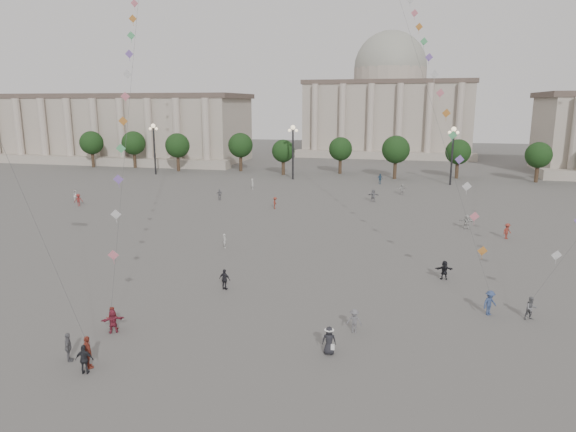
# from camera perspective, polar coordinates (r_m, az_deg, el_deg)

# --- Properties ---
(ground) EXTENTS (360.00, 360.00, 0.00)m
(ground) POSITION_cam_1_polar(r_m,az_deg,el_deg) (33.22, -2.21, -13.97)
(ground) COLOR #555350
(ground) RESTS_ON ground
(hall_west) EXTENTS (84.00, 26.22, 17.20)m
(hall_west) POSITION_cam_1_polar(r_m,az_deg,el_deg) (148.26, -20.63, 9.17)
(hall_west) COLOR #A99C8E
(hall_west) RESTS_ON ground
(hall_central) EXTENTS (48.30, 34.30, 35.50)m
(hall_central) POSITION_cam_1_polar(r_m,az_deg,el_deg) (158.01, 11.08, 11.98)
(hall_central) COLOR #A99C8E
(hall_central) RESTS_ON ground
(tree_row) EXTENTS (137.12, 5.12, 8.00)m
(tree_row) POSITION_cam_1_polar(r_m,az_deg,el_deg) (107.31, 9.43, 7.23)
(tree_row) COLOR #332319
(tree_row) RESTS_ON ground
(lamp_post_far_west) EXTENTS (2.00, 0.90, 10.65)m
(lamp_post_far_west) POSITION_cam_1_polar(r_m,az_deg,el_deg) (112.32, -14.68, 8.22)
(lamp_post_far_west) COLOR #262628
(lamp_post_far_west) RESTS_ON ground
(lamp_post_mid_west) EXTENTS (2.00, 0.90, 10.65)m
(lamp_post_mid_west) POSITION_cam_1_polar(r_m,az_deg,el_deg) (101.57, 0.55, 8.22)
(lamp_post_mid_west) COLOR #262628
(lamp_post_mid_west) RESTS_ON ground
(lamp_post_mid_east) EXTENTS (2.00, 0.90, 10.65)m
(lamp_post_mid_east) POSITION_cam_1_polar(r_m,az_deg,el_deg) (99.08, 17.84, 7.52)
(lamp_post_mid_east) COLOR #262628
(lamp_post_mid_east) RESTS_ON ground
(person_crowd_0) EXTENTS (1.23, 0.93, 1.93)m
(person_crowd_0) POSITION_cam_1_polar(r_m,az_deg,el_deg) (97.74, 10.18, 4.09)
(person_crowd_0) COLOR #31506E
(person_crowd_0) RESTS_ON ground
(person_crowd_1) EXTENTS (0.95, 1.05, 1.75)m
(person_crowd_1) POSITION_cam_1_polar(r_m,az_deg,el_deg) (85.41, -22.51, 2.10)
(person_crowd_1) COLOR white
(person_crowd_1) RESTS_ON ground
(person_crowd_2) EXTENTS (1.33, 1.30, 1.83)m
(person_crowd_2) POSITION_cam_1_polar(r_m,az_deg,el_deg) (81.21, -22.25, 1.66)
(person_crowd_2) COLOR maroon
(person_crowd_2) RESTS_ON ground
(person_crowd_3) EXTENTS (1.59, 0.71, 1.66)m
(person_crowd_3) POSITION_cam_1_polar(r_m,az_deg,el_deg) (46.03, 16.98, -5.76)
(person_crowd_3) COLOR black
(person_crowd_3) RESTS_ON ground
(person_crowd_4) EXTENTS (1.69, 1.30, 1.78)m
(person_crowd_4) POSITION_cam_1_polar(r_m,az_deg,el_deg) (86.99, 12.53, 2.93)
(person_crowd_4) COLOR #ADACA9
(person_crowd_4) RESTS_ON ground
(person_crowd_6) EXTENTS (1.06, 0.65, 1.60)m
(person_crowd_6) POSITION_cam_1_polar(r_m,az_deg,el_deg) (34.61, 7.38, -11.48)
(person_crowd_6) COLOR #5C5B60
(person_crowd_6) RESTS_ON ground
(person_crowd_7) EXTENTS (1.63, 0.54, 1.75)m
(person_crowd_7) POSITION_cam_1_polar(r_m,az_deg,el_deg) (65.19, 19.22, -0.60)
(person_crowd_7) COLOR #B3B2AE
(person_crowd_7) RESTS_ON ground
(person_crowd_8) EXTENTS (1.29, 1.25, 1.77)m
(person_crowd_8) POSITION_cam_1_polar(r_m,az_deg,el_deg) (61.96, 23.17, -1.56)
(person_crowd_8) COLOR maroon
(person_crowd_8) RESTS_ON ground
(person_crowd_10) EXTENTS (0.71, 0.81, 1.87)m
(person_crowd_10) POSITION_cam_1_polar(r_m,az_deg,el_deg) (90.44, -3.96, 3.58)
(person_crowd_10) COLOR beige
(person_crowd_10) RESTS_ON ground
(person_crowd_12) EXTENTS (1.83, 0.82, 1.91)m
(person_crowd_12) POSITION_cam_1_polar(r_m,az_deg,el_deg) (79.73, 9.44, 2.26)
(person_crowd_12) COLOR slate
(person_crowd_12) RESTS_ON ground
(person_crowd_13) EXTENTS (0.54, 0.65, 1.51)m
(person_crowd_13) POSITION_cam_1_polar(r_m,az_deg,el_deg) (53.89, -7.04, -2.75)
(person_crowd_13) COLOR #B4B5B0
(person_crowd_13) RESTS_ON ground
(person_crowd_16) EXTENTS (1.04, 0.49, 1.74)m
(person_crowd_16) POSITION_cam_1_polar(r_m,az_deg,el_deg) (80.71, -7.62, 2.38)
(person_crowd_16) COLOR slate
(person_crowd_16) RESTS_ON ground
(person_crowd_17) EXTENTS (0.70, 1.12, 1.67)m
(person_crowd_17) POSITION_cam_1_polar(r_m,az_deg,el_deg) (73.47, -1.45, 1.47)
(person_crowd_17) COLOR maroon
(person_crowd_17) RESTS_ON ground
(tourist_0) EXTENTS (1.19, 1.07, 1.94)m
(tourist_0) POSITION_cam_1_polar(r_m,az_deg,el_deg) (32.11, -21.36, -13.92)
(tourist_0) COLOR maroon
(tourist_0) RESTS_ON ground
(tourist_1) EXTENTS (1.07, 0.62, 1.71)m
(tourist_1) POSITION_cam_1_polar(r_m,az_deg,el_deg) (42.02, -7.05, -7.01)
(tourist_1) COLOR black
(tourist_1) RESTS_ON ground
(tourist_2) EXTENTS (1.48, 1.26, 1.61)m
(tourist_2) POSITION_cam_1_polar(r_m,az_deg,el_deg) (36.16, -18.88, -10.99)
(tourist_2) COLOR maroon
(tourist_2) RESTS_ON ground
(tourist_3) EXTENTS (0.89, 1.10, 1.75)m
(tourist_3) POSITION_cam_1_polar(r_m,az_deg,el_deg) (33.35, -23.22, -13.25)
(tourist_3) COLOR #5E5D62
(tourist_3) RESTS_ON ground
(tourist_4) EXTENTS (1.07, 0.63, 1.71)m
(tourist_4) POSITION_cam_1_polar(r_m,az_deg,el_deg) (31.64, -21.68, -14.59)
(tourist_4) COLOR #222328
(tourist_4) RESTS_ON ground
(kite_flyer_0) EXTENTS (0.95, 0.88, 1.57)m
(kite_flyer_0) POSITION_cam_1_polar(r_m,az_deg,el_deg) (36.69, -18.97, -10.68)
(kite_flyer_0) COLOR maroon
(kite_flyer_0) RESTS_ON ground
(kite_flyer_1) EXTENTS (1.33, 1.28, 1.82)m
(kite_flyer_1) POSITION_cam_1_polar(r_m,az_deg,el_deg) (39.59, 21.51, -8.97)
(kite_flyer_1) COLOR navy
(kite_flyer_1) RESTS_ON ground
(kite_flyer_2) EXTENTS (0.95, 0.84, 1.65)m
(kite_flyer_2) POSITION_cam_1_polar(r_m,az_deg,el_deg) (39.95, 25.39, -9.25)
(kite_flyer_2) COLOR slate
(kite_flyer_2) RESTS_ON ground
(hat_person) EXTENTS (0.93, 0.68, 1.73)m
(hat_person) POSITION_cam_1_polar(r_m,az_deg,el_deg) (31.66, 4.59, -13.58)
(hat_person) COLOR black
(hat_person) RESTS_ON ground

